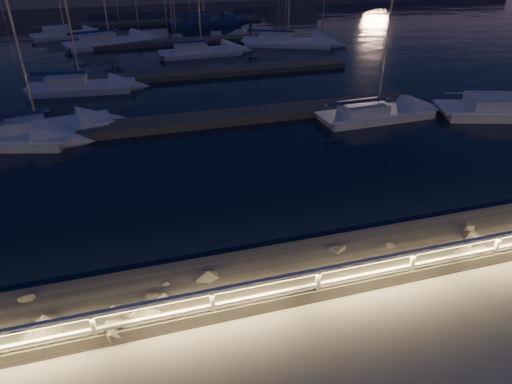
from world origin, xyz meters
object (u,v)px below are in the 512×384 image
at_px(sailboat_k, 202,21).
at_px(guard_rail, 381,265).
at_px(sailboat_g, 199,51).
at_px(sailboat_d, 510,109).
at_px(sailboat_e, 79,86).
at_px(sailboat_b, 34,129).
at_px(sailboat_c, 374,113).
at_px(sailboat_i, 64,34).
at_px(sailboat_l, 285,41).
at_px(sailboat_j, 108,41).

bearing_deg(sailboat_k, guard_rail, -99.63).
bearing_deg(sailboat_g, sailboat_d, -55.94).
relative_size(sailboat_e, sailboat_k, 0.83).
distance_m(sailboat_b, sailboat_e, 7.96).
distance_m(sailboat_d, sailboat_g, 25.54).
relative_size(sailboat_c, sailboat_i, 1.06).
distance_m(sailboat_g, sailboat_i, 16.88).
bearing_deg(guard_rail, sailboat_l, 75.03).
bearing_deg(sailboat_l, sailboat_c, -71.51).
xyz_separation_m(sailboat_c, sailboat_d, (8.19, -1.75, 0.04)).
distance_m(sailboat_c, sailboat_e, 19.97).
xyz_separation_m(sailboat_g, sailboat_k, (3.04, 15.21, 0.04)).
bearing_deg(sailboat_d, sailboat_g, 144.36).
xyz_separation_m(sailboat_c, sailboat_e, (-17.03, 10.44, 0.04)).
bearing_deg(sailboat_e, sailboat_l, 33.71).
height_order(sailboat_e, sailboat_i, sailboat_e).
bearing_deg(sailboat_g, sailboat_b, -129.32).
distance_m(sailboat_e, sailboat_g, 12.86).
height_order(sailboat_b, sailboat_i, sailboat_b).
bearing_deg(sailboat_e, sailboat_i, 102.23).
distance_m(sailboat_c, sailboat_j, 29.09).
height_order(guard_rail, sailboat_k, sailboat_k).
xyz_separation_m(sailboat_d, sailboat_g, (-15.34, 20.42, -0.03)).
distance_m(sailboat_c, sailboat_g, 20.00).
xyz_separation_m(sailboat_c, sailboat_l, (1.65, 20.48, 0.03)).
xyz_separation_m(sailboat_d, sailboat_l, (-6.54, 22.23, -0.01)).
relative_size(guard_rail, sailboat_k, 3.02).
bearing_deg(sailboat_e, sailboat_d, -20.34).
bearing_deg(sailboat_d, guard_rail, -125.02).
distance_m(sailboat_g, sailboat_j, 10.04).
xyz_separation_m(sailboat_b, sailboat_j, (3.95, 22.22, 0.03)).
bearing_deg(guard_rail, sailboat_k, 85.91).
distance_m(sailboat_g, sailboat_k, 15.51).
bearing_deg(sailboat_j, sailboat_e, -114.08).
bearing_deg(sailboat_d, sailboat_e, 171.65).
bearing_deg(sailboat_d, sailboat_l, 123.83).
xyz_separation_m(guard_rail, sailboat_g, (0.37, 32.50, -0.97)).
distance_m(sailboat_c, sailboat_d, 8.37).
xyz_separation_m(sailboat_g, sailboat_l, (8.80, 1.81, 0.03)).
xyz_separation_m(guard_rail, sailboat_j, (-7.47, 38.75, -0.91)).
distance_m(sailboat_e, sailboat_i, 20.00).
height_order(sailboat_g, sailboat_i, sailboat_g).
bearing_deg(sailboat_c, sailboat_j, 118.75).
relative_size(guard_rail, sailboat_d, 2.87).
height_order(sailboat_c, sailboat_k, sailboat_k).
xyz_separation_m(sailboat_d, sailboat_i, (-27.58, 32.04, -0.01)).
xyz_separation_m(sailboat_j, sailboat_l, (16.65, -4.45, -0.03)).
distance_m(sailboat_j, sailboat_k, 14.10).
bearing_deg(guard_rail, sailboat_g, 89.34).
relative_size(sailboat_k, sailboat_l, 0.97).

